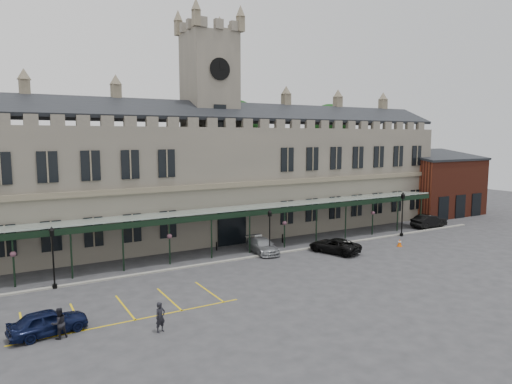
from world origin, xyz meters
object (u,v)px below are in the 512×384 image
car_right_b (429,221)px  car_left_a (48,322)px  station_building (211,178)px  traffic_cone (400,243)px  car_taxi (262,246)px  car_van (334,245)px  sign_board (258,241)px  lamp_post_mid (270,228)px  clock_tower (210,118)px  lamp_post_left (53,252)px  person_b (59,323)px  person_a (160,317)px  lamp_post_right (402,210)px

car_right_b → car_left_a: bearing=101.7°
station_building → traffic_cone: station_building is taller
car_taxi → car_van: (6.00, -3.43, 0.01)m
car_left_a → sign_board: bearing=-70.2°
sign_board → car_van: car_van is taller
car_right_b → lamp_post_mid: bearing=92.8°
clock_tower → sign_board: bearing=-76.7°
lamp_post_left → lamp_post_mid: 18.57m
car_taxi → car_van: 6.91m
lamp_post_mid → car_left_a: lamp_post_mid is taller
station_building → lamp_post_left: (-17.50, -10.52, -3.72)m
station_building → car_right_b: size_ratio=12.36×
lamp_post_left → car_right_b: size_ratio=0.96×
station_building → lamp_post_left: size_ratio=12.93×
sign_board → station_building: bearing=111.2°
car_right_b → traffic_cone: bearing=114.8°
sign_board → clock_tower: bearing=111.0°
lamp_post_mid → car_left_a: bearing=-157.5°
car_taxi → station_building: bearing=102.6°
station_building → car_taxi: bearing=-83.9°
clock_tower → person_b: (-18.30, -19.82, -12.24)m
car_van → car_taxi: bearing=-48.4°
lamp_post_left → car_right_b: (42.50, 1.37, -1.95)m
person_a → car_taxi: bearing=23.5°
sign_board → person_a: (-14.97, -14.35, 0.24)m
station_building → car_van: size_ratio=11.88×
clock_tower → traffic_cone: 23.94m
person_a → car_right_b: bearing=0.7°
lamp_post_left → car_right_b: 42.56m
lamp_post_left → person_a: (4.30, -11.19, -1.88)m
car_van → car_right_b: size_ratio=1.04×
sign_board → person_a: person_a is taller
lamp_post_mid → car_left_a: (-19.83, -8.23, -1.89)m
station_building → person_a: size_ratio=34.40×
sign_board → person_b: (-20.07, -12.37, 0.24)m
clock_tower → lamp_post_mid: size_ratio=5.64×
lamp_post_mid → car_right_b: 24.04m
lamp_post_left → sign_board: size_ratio=3.57×
car_van → clock_tower: bearing=-80.2°
traffic_cone → car_left_a: car_left_a is taller
clock_tower → lamp_post_mid: 15.03m
traffic_cone → person_b: (-32.64, -5.49, 0.50)m
station_building → traffic_cone: (14.34, -14.24, -6.10)m
clock_tower → lamp_post_right: 23.65m
car_left_a → car_right_b: car_right_b is taller
lamp_post_right → person_a: size_ratio=2.86×
car_van → car_right_b: bearing=172.8°
station_building → lamp_post_mid: (1.07, -10.61, -3.86)m
person_a → person_b: bearing=141.3°
sign_board → car_right_b: car_right_b is taller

